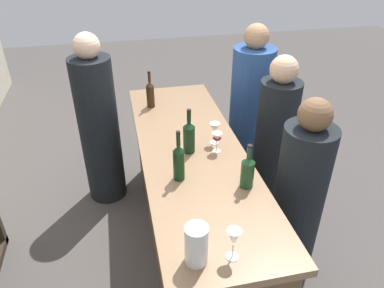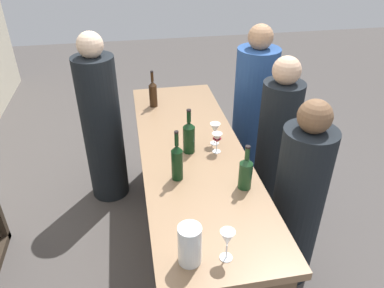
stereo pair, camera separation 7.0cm
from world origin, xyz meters
The scene contains 14 objects.
ground_plane centered at (0.00, 0.00, 0.00)m, with size 12.00×12.00×0.00m, color #4C4744.
bar_counter centered at (0.00, 0.00, 0.46)m, with size 2.28×0.72×0.92m.
wine_bottle_leftmost_olive_green centered at (-0.47, -0.24, 1.03)m, with size 0.08×0.08×0.30m.
wine_bottle_second_left_dark_green centered at (-0.31, 0.15, 1.05)m, with size 0.07×0.07×0.34m.
wine_bottle_center_dark_green centered at (-0.01, 0.02, 1.04)m, with size 0.08×0.08×0.33m.
wine_bottle_second_right_amber_brown centered at (0.76, 0.20, 1.04)m, with size 0.07×0.07×0.32m.
wine_glass_near_left centered at (0.06, -0.18, 1.04)m, with size 0.07×0.07×0.16m.
wine_glass_near_center centered at (-0.05, -0.17, 1.02)m, with size 0.07×0.07×0.15m.
wine_glass_near_right centered at (-0.98, 0.01, 1.05)m, with size 0.07×0.07×0.18m.
water_pitcher centered at (-0.96, 0.19, 1.03)m, with size 0.11×0.11×0.21m.
person_left_guest centered at (-0.40, -0.66, 0.66)m, with size 0.40×0.40×1.44m.
person_center_guest centered at (0.32, -0.79, 0.67)m, with size 0.42×0.42×1.45m.
person_right_guest centered at (0.90, -0.77, 0.71)m, with size 0.42×0.42×1.54m.
person_server_behind centered at (0.81, 0.67, 0.73)m, with size 0.37×0.37×1.57m.
Camera 1 is at (-2.14, 0.46, 2.33)m, focal length 34.46 mm.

